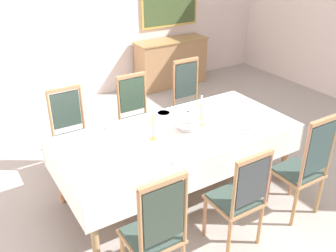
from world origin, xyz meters
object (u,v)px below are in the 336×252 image
at_px(chair_north_b, 137,115).
at_px(bowl_far_left, 181,158).
at_px(chair_north_a, 72,132).
at_px(bowl_near_left, 164,114).
at_px(candlestick_east, 201,114).
at_px(bowl_near_right, 247,133).
at_px(bowl_far_right, 113,126).
at_px(chair_south_a, 156,231).
at_px(chair_north_c, 190,100).
at_px(spoon_secondary, 254,131).
at_px(soup_tureen, 188,120).
at_px(sideboard, 171,63).
at_px(candlestick_west, 153,126).
at_px(dining_table, 178,138).
at_px(chair_south_b, 239,197).
at_px(spoon_primary, 171,112).
at_px(chair_south_c, 304,166).

distance_m(chair_north_b, bowl_far_left, 1.54).
distance_m(chair_north_a, bowl_near_left, 1.12).
height_order(chair_north_b, candlestick_east, candlestick_east).
bearing_deg(bowl_near_right, bowl_far_right, 140.99).
height_order(chair_south_a, chair_north_c, chair_north_c).
distance_m(chair_north_c, spoon_secondary, 1.45).
height_order(chair_south_a, candlestick_east, chair_south_a).
relative_size(soup_tureen, sideboard, 0.20).
bearing_deg(spoon_secondary, bowl_far_right, 149.76).
bearing_deg(candlestick_west, spoon_secondary, -22.79).
height_order(dining_table, soup_tureen, soup_tureen).
relative_size(chair_south_b, bowl_far_right, 6.06).
xyz_separation_m(spoon_primary, spoon_secondary, (0.50, -0.90, 0.00)).
bearing_deg(chair_south_c, dining_table, 130.77).
xyz_separation_m(chair_north_b, bowl_near_right, (0.56, -1.45, 0.23)).
distance_m(chair_south_a, chair_north_a, 2.00).
distance_m(bowl_near_left, spoon_secondary, 1.07).
xyz_separation_m(bowl_far_left, sideboard, (2.08, 3.47, -0.34)).
distance_m(chair_north_a, bowl_far_left, 1.61).
distance_m(soup_tureen, candlestick_east, 0.18).
relative_size(bowl_near_left, spoon_primary, 0.98).
xyz_separation_m(chair_north_b, chair_south_c, (0.85, -2.00, 0.03)).
xyz_separation_m(soup_tureen, candlestick_east, (0.18, -0.00, 0.04)).
xyz_separation_m(soup_tureen, candlestick_west, (-0.43, 0.00, 0.05)).
bearing_deg(candlestick_west, chair_north_b, 72.22).
distance_m(bowl_far_right, spoon_primary, 0.76).
relative_size(chair_north_b, candlestick_east, 3.05).
xyz_separation_m(chair_south_c, sideboard, (0.93, 3.98, -0.14)).
bearing_deg(chair_south_b, chair_south_c, -0.51).
xyz_separation_m(chair_south_a, sideboard, (2.66, 3.98, -0.13)).
height_order(soup_tureen, candlestick_west, candlestick_west).
xyz_separation_m(candlestick_east, spoon_secondary, (0.40, -0.42, -0.14)).
bearing_deg(chair_south_a, candlestick_west, 60.87).
distance_m(chair_south_b, chair_north_c, 2.17).
distance_m(chair_south_a, candlestick_east, 1.57).
bearing_deg(chair_north_a, candlestick_west, 119.22).
relative_size(candlestick_west, spoon_secondary, 2.16).
bearing_deg(bowl_near_right, candlestick_east, 121.35).
xyz_separation_m(soup_tureen, spoon_secondary, (0.58, -0.42, -0.10)).
distance_m(candlestick_west, bowl_near_left, 0.61).
xyz_separation_m(chair_north_b, candlestick_west, (-0.32, -1.00, 0.36)).
bearing_deg(spoon_primary, candlestick_east, -82.18).
bearing_deg(bowl_near_right, bowl_near_left, 118.51).
bearing_deg(sideboard, chair_north_b, 48.06).
height_order(chair_south_a, chair_north_a, chair_south_a).
height_order(dining_table, chair_north_a, chair_north_a).
bearing_deg(dining_table, bowl_far_right, 139.89).
height_order(chair_north_b, spoon_secondary, chair_north_b).
height_order(chair_north_a, chair_north_c, chair_north_c).
height_order(chair_south_a, chair_north_b, chair_south_a).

